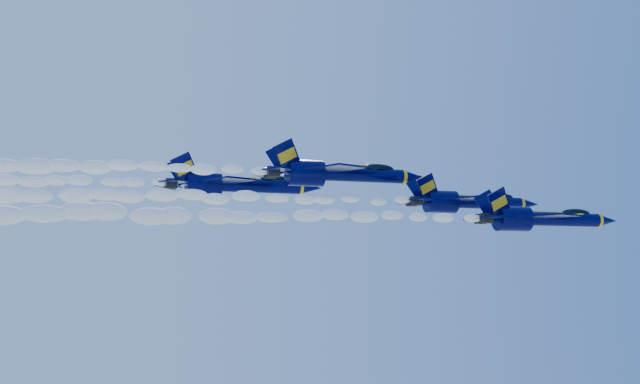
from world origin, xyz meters
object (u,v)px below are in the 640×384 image
object	(u,v)px
jet_third	(337,173)
jet_lead	(540,218)
jet_second	(467,202)
jet_fourth	(235,185)

from	to	relation	value
jet_third	jet_lead	bearing A→B (deg)	-39.67
jet_lead	jet_third	bearing A→B (deg)	140.33
jet_second	jet_fourth	distance (m)	27.37
jet_fourth	jet_second	bearing A→B (deg)	-35.82
jet_lead	jet_fourth	distance (m)	35.89
jet_lead	jet_second	distance (m)	9.92
jet_lead	jet_fourth	xyz separation A→B (m)	(-25.18, 25.05, 5.19)
jet_lead	jet_second	xyz separation A→B (m)	(-3.10, 9.12, 2.38)
jet_lead	jet_third	size ratio (longest dim) A/B	0.86
jet_lead	jet_third	xyz separation A→B (m)	(-16.36, 13.57, 5.48)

